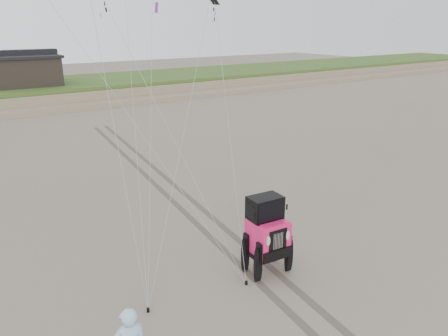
% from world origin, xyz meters
% --- Properties ---
extents(ground, '(160.00, 160.00, 0.00)m').
position_xyz_m(ground, '(0.00, 0.00, 0.00)').
color(ground, '#6B6054').
rests_on(ground, ground).
extents(dune_ridge, '(160.00, 14.25, 1.73)m').
position_xyz_m(dune_ridge, '(0.00, 37.50, 0.82)').
color(dune_ridge, '#7A6B54').
rests_on(dune_ridge, ground).
extents(cabin, '(6.40, 5.40, 3.35)m').
position_xyz_m(cabin, '(2.00, 37.00, 3.24)').
color(cabin, black).
rests_on(cabin, dune_ridge).
extents(jeep, '(2.73, 5.44, 1.96)m').
position_xyz_m(jeep, '(1.09, 0.23, 0.98)').
color(jeep, '#F21F65').
rests_on(jeep, ground).
extents(stake_main, '(0.08, 0.08, 0.12)m').
position_xyz_m(stake_main, '(-2.86, 0.51, 0.06)').
color(stake_main, black).
rests_on(stake_main, ground).
extents(stake_aux, '(0.08, 0.08, 0.12)m').
position_xyz_m(stake_aux, '(0.10, -0.00, 0.06)').
color(stake_aux, black).
rests_on(stake_aux, ground).
extents(tire_tracks, '(5.22, 29.74, 0.01)m').
position_xyz_m(tire_tracks, '(2.00, 8.00, 0.00)').
color(tire_tracks, '#4C443D').
rests_on(tire_tracks, ground).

